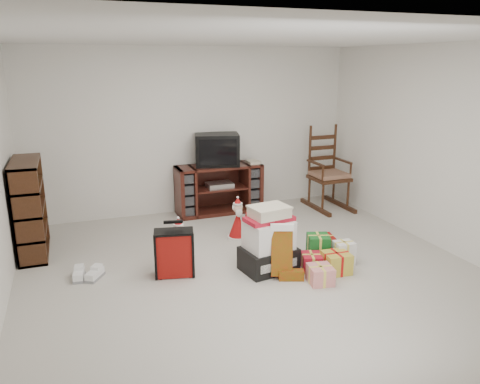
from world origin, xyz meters
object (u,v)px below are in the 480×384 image
teddy_bear (265,250)px  crt_television (217,150)px  tv_stand (219,189)px  rocking_chair (327,179)px  bookshelf (30,209)px  mrs_claus_figurine (179,245)px  red_suitcase (174,253)px  gift_cluster (326,256)px  sneaker_pair (87,275)px  santa_figurine (238,223)px  gift_pile (269,243)px

teddy_bear → crt_television: 2.20m
tv_stand → rocking_chair: size_ratio=0.97×
bookshelf → mrs_claus_figurine: bearing=-28.5°
tv_stand → red_suitcase: size_ratio=2.16×
tv_stand → gift_cluster: size_ratio=1.32×
crt_television → sneaker_pair: bearing=-125.7°
bookshelf → sneaker_pair: bearing=-59.9°
sneaker_pair → bookshelf: bearing=137.0°
gift_cluster → red_suitcase: bearing=167.9°
santa_figurine → gift_cluster: 1.35m
rocking_chair → tv_stand: bearing=168.0°
gift_cluster → crt_television: 2.58m
tv_stand → teddy_bear: size_ratio=3.61×
red_suitcase → santa_figurine: size_ratio=1.07×
gift_pile → crt_television: 2.33m
tv_stand → santa_figurine: tv_stand is taller
mrs_claus_figurine → rocking_chair: bearing=25.8°
mrs_claus_figurine → sneaker_pair: size_ratio=1.52×
mrs_claus_figurine → crt_television: crt_television is taller
rocking_chair → crt_television: 1.84m
bookshelf → gift_pile: bookshelf is taller
bookshelf → teddy_bear: 2.86m
gift_pile → red_suitcase: size_ratio=1.21×
crt_television → gift_pile: bearing=-79.0°
tv_stand → crt_television: size_ratio=1.78×
santa_figurine → mrs_claus_figurine: bearing=-152.5°
rocking_chair → gift_cluster: bearing=-121.6°
santa_figurine → sneaker_pair: bearing=-163.7°
rocking_chair → teddy_bear: (-1.80, -1.70, -0.30)m
santa_figurine → gift_cluster: bearing=-60.9°
mrs_claus_figurine → gift_pile: bearing=-32.5°
gift_pile → mrs_claus_figurine: bearing=138.2°
teddy_bear → crt_television: (0.07, 2.04, 0.83)m
red_suitcase → sneaker_pair: (-0.92, 0.24, -0.22)m
red_suitcase → tv_stand: bearing=72.0°
tv_stand → sneaker_pair: bearing=-140.5°
tv_stand → teddy_bear: bearing=-93.0°
crt_television → mrs_claus_figurine: bearing=-107.4°
bookshelf → gift_cluster: 3.57m
gift_pile → gift_cluster: gift_pile is taller
gift_pile → gift_cluster: (0.66, -0.14, -0.20)m
teddy_bear → sneaker_pair: bearing=171.9°
gift_pile → sneaker_pair: gift_pile is taller
mrs_claus_figurine → sneaker_pair: 1.07m
teddy_bear → mrs_claus_figurine: bearing=157.7°
bookshelf → santa_figurine: 2.57m
santa_figurine → gift_cluster: santa_figurine is taller
bookshelf → gift_cluster: (3.17, -1.58, -0.44)m
tv_stand → santa_figurine: size_ratio=2.31×
bookshelf → crt_television: (2.61, 0.78, 0.43)m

